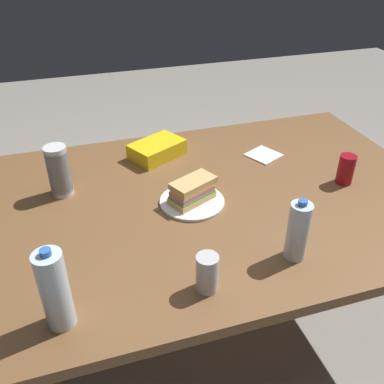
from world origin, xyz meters
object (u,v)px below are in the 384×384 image
(paper_plate, at_px, (192,202))
(water_bottle_tall, at_px, (55,290))
(soda_can_silver, at_px, (207,273))
(soda_can_red, at_px, (346,169))
(water_bottle_spare, at_px, (298,231))
(plastic_cup_stack, at_px, (59,171))
(chip_bag, at_px, (157,149))
(dining_table, at_px, (215,211))
(sandwich, at_px, (192,191))

(paper_plate, xyz_separation_m, water_bottle_tall, (-0.50, -0.43, 0.11))
(soda_can_silver, bearing_deg, soda_can_red, 28.28)
(soda_can_red, relative_size, water_bottle_spare, 0.57)
(plastic_cup_stack, bearing_deg, water_bottle_tall, -93.30)
(soda_can_red, xyz_separation_m, chip_bag, (-0.67, 0.44, -0.03))
(dining_table, xyz_separation_m, soda_can_silver, (-0.19, -0.45, 0.13))
(paper_plate, height_order, water_bottle_tall, water_bottle_tall)
(chip_bag, relative_size, soda_can_silver, 1.89)
(dining_table, xyz_separation_m, soda_can_red, (0.53, -0.06, 0.13))
(paper_plate, relative_size, water_bottle_spare, 1.14)
(chip_bag, bearing_deg, plastic_cup_stack, -4.06)
(chip_bag, bearing_deg, dining_table, 82.84)
(dining_table, bearing_deg, soda_can_silver, -113.29)
(soda_can_silver, bearing_deg, water_bottle_tall, 179.99)
(sandwich, xyz_separation_m, soda_can_silver, (-0.09, -0.43, 0.01))
(sandwich, xyz_separation_m, plastic_cup_stack, (-0.46, 0.21, 0.05))
(chip_bag, bearing_deg, paper_plate, 67.97)
(paper_plate, distance_m, water_bottle_spare, 0.45)
(sandwich, xyz_separation_m, water_bottle_spare, (0.22, -0.38, 0.05))
(soda_can_red, bearing_deg, dining_table, 173.56)
(soda_can_silver, bearing_deg, chip_bag, 86.48)
(paper_plate, distance_m, sandwich, 0.05)
(water_bottle_spare, bearing_deg, dining_table, 106.62)
(chip_bag, distance_m, water_bottle_spare, 0.82)
(plastic_cup_stack, bearing_deg, soda_can_silver, -60.05)
(chip_bag, bearing_deg, soda_can_silver, 58.89)
(soda_can_red, height_order, water_bottle_tall, water_bottle_tall)
(dining_table, height_order, soda_can_red, soda_can_red)
(water_bottle_tall, bearing_deg, paper_plate, 40.82)
(soda_can_red, bearing_deg, soda_can_silver, -151.72)
(plastic_cup_stack, distance_m, water_bottle_spare, 0.91)
(dining_table, relative_size, water_bottle_tall, 6.92)
(chip_bag, height_order, plastic_cup_stack, plastic_cup_stack)
(paper_plate, relative_size, sandwich, 1.22)
(dining_table, xyz_separation_m, plastic_cup_stack, (-0.56, 0.20, 0.17))
(dining_table, height_order, plastic_cup_stack, plastic_cup_stack)
(dining_table, distance_m, chip_bag, 0.42)
(dining_table, height_order, water_bottle_spare, water_bottle_spare)
(paper_plate, distance_m, plastic_cup_stack, 0.52)
(soda_can_silver, bearing_deg, plastic_cup_stack, 119.95)
(sandwich, relative_size, plastic_cup_stack, 0.99)
(sandwich, relative_size, chip_bag, 0.87)
(chip_bag, height_order, water_bottle_tall, water_bottle_tall)
(water_bottle_tall, distance_m, plastic_cup_stack, 0.65)
(water_bottle_tall, distance_m, water_bottle_spare, 0.72)
(soda_can_red, distance_m, water_bottle_spare, 0.53)
(water_bottle_spare, bearing_deg, chip_bag, 108.50)
(soda_can_red, relative_size, water_bottle_tall, 0.48)
(dining_table, relative_size, plastic_cup_stack, 8.69)
(soda_can_silver, bearing_deg, sandwich, 77.99)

